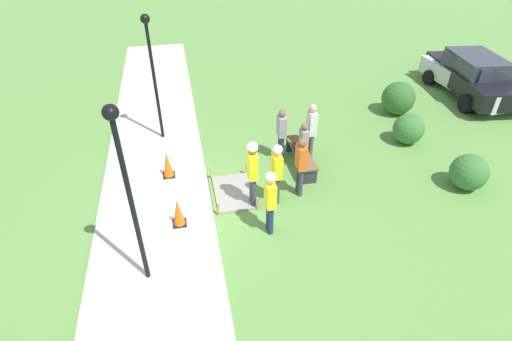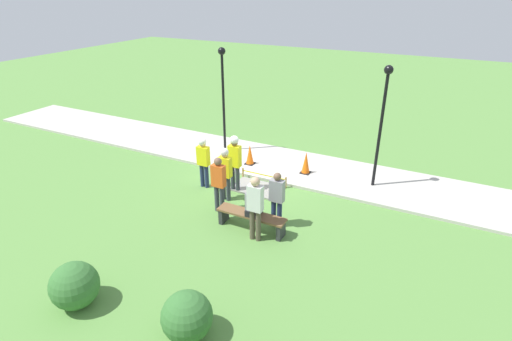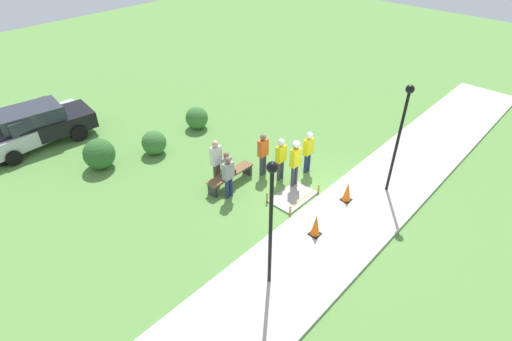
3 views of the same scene
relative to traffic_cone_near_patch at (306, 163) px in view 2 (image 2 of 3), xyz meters
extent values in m
plane|color=#5B8E42|center=(1.60, 1.07, -0.49)|extent=(60.00, 60.00, 0.00)
cube|color=#BCB7AD|center=(1.60, -0.40, -0.44)|extent=(28.00, 2.93, 0.10)
cube|color=gray|center=(1.07, 1.73, -0.46)|extent=(1.64, 1.04, 0.06)
cube|color=tan|center=(0.25, 1.21, -0.29)|extent=(0.05, 0.05, 0.40)
cube|color=tan|center=(1.89, 1.21, -0.29)|extent=(0.05, 0.05, 0.40)
cube|color=tan|center=(0.25, 2.25, -0.29)|extent=(0.05, 0.05, 0.40)
cube|color=tan|center=(1.89, 2.25, -0.29)|extent=(0.05, 0.05, 0.40)
cube|color=yellow|center=(1.07, 1.21, -0.19)|extent=(1.64, 0.00, 0.04)
cube|color=black|center=(0.00, 0.00, -0.38)|extent=(0.34, 0.34, 0.02)
cone|color=orange|center=(0.00, 0.00, 0.02)|extent=(0.29, 0.29, 0.77)
cube|color=black|center=(2.14, 0.21, -0.38)|extent=(0.34, 0.34, 0.02)
cone|color=orange|center=(2.14, 0.21, -0.01)|extent=(0.29, 0.29, 0.73)
cube|color=#2D2D33|center=(-0.78, 3.95, -0.27)|extent=(0.12, 0.40, 0.45)
cube|color=#2D2D33|center=(1.02, 3.95, -0.27)|extent=(0.12, 0.40, 0.45)
cube|color=brown|center=(0.12, 3.95, -0.01)|extent=(2.00, 0.44, 0.06)
cube|color=black|center=(0.04, 3.95, 0.11)|extent=(0.34, 0.44, 0.18)
cube|color=gray|center=(0.04, 4.03, 0.45)|extent=(0.36, 0.20, 0.50)
sphere|color=brown|center=(0.04, 4.03, 0.80)|extent=(0.21, 0.21, 0.21)
cylinder|color=#383D47|center=(1.57, 2.16, -0.04)|extent=(0.14, 0.14, 0.90)
cylinder|color=#383D47|center=(1.75, 2.16, -0.04)|extent=(0.14, 0.14, 0.90)
cube|color=yellow|center=(1.66, 2.16, 0.76)|extent=(0.40, 0.22, 0.71)
sphere|color=brown|center=(1.66, 2.16, 1.24)|extent=(0.24, 0.24, 0.24)
sphere|color=white|center=(1.66, 2.16, 1.31)|extent=(0.28, 0.28, 0.28)
cylinder|color=navy|center=(2.64, 2.37, -0.09)|extent=(0.14, 0.14, 0.81)
cylinder|color=navy|center=(2.82, 2.37, -0.09)|extent=(0.14, 0.14, 0.81)
cube|color=yellow|center=(2.73, 2.37, 0.64)|extent=(0.40, 0.22, 0.64)
sphere|color=tan|center=(2.73, 2.37, 1.07)|extent=(0.22, 0.22, 0.22)
sphere|color=white|center=(2.73, 2.37, 1.14)|extent=(0.25, 0.25, 0.25)
cylinder|color=#383D47|center=(1.54, 2.80, -0.08)|extent=(0.14, 0.14, 0.82)
cylinder|color=#383D47|center=(1.72, 2.80, -0.08)|extent=(0.14, 0.14, 0.82)
cube|color=yellow|center=(1.63, 2.80, 0.65)|extent=(0.40, 0.22, 0.65)
sphere|color=tan|center=(1.63, 2.80, 1.08)|extent=(0.22, 0.22, 0.22)
sphere|color=white|center=(1.63, 2.80, 1.14)|extent=(0.25, 0.25, 0.25)
cylinder|color=#383D47|center=(1.34, 3.51, -0.07)|extent=(0.14, 0.14, 0.85)
cylinder|color=#383D47|center=(1.52, 3.51, -0.07)|extent=(0.14, 0.14, 0.85)
cube|color=#E55B1E|center=(1.43, 3.51, 0.70)|extent=(0.40, 0.22, 0.68)
sphere|color=brown|center=(1.43, 3.51, 1.15)|extent=(0.23, 0.23, 0.23)
cylinder|color=brown|center=(-0.28, 4.32, -0.04)|extent=(0.14, 0.14, 0.91)
cylinder|color=brown|center=(-0.10, 4.32, -0.04)|extent=(0.14, 0.14, 0.91)
cube|color=silver|center=(-0.19, 4.32, 0.77)|extent=(0.40, 0.22, 0.72)
sphere|color=tan|center=(-0.19, 4.32, 1.25)|extent=(0.25, 0.25, 0.25)
cylinder|color=navy|center=(-0.51, 3.46, -0.09)|extent=(0.14, 0.14, 0.81)
cylinder|color=navy|center=(-0.33, 3.46, -0.09)|extent=(0.14, 0.14, 0.81)
cube|color=gray|center=(-0.42, 3.46, 0.63)|extent=(0.40, 0.22, 0.64)
sphere|color=brown|center=(-0.42, 3.46, 1.06)|extent=(0.22, 0.22, 0.22)
cylinder|color=black|center=(3.67, -0.54, 1.51)|extent=(0.10, 0.10, 3.81)
sphere|color=black|center=(3.67, -0.54, 3.51)|extent=(0.28, 0.28, 0.28)
cylinder|color=black|center=(-2.36, -0.14, 1.48)|extent=(0.10, 0.10, 3.74)
sphere|color=black|center=(-2.36, -0.14, 3.45)|extent=(0.28, 0.28, 0.28)
sphere|color=#387033|center=(-0.51, 7.81, 0.01)|extent=(1.01, 1.01, 1.01)
sphere|color=#387033|center=(2.11, 8.19, 0.02)|extent=(1.02, 1.02, 1.02)
camera|label=1|loc=(9.77, 0.58, 6.39)|focal=28.00mm
camera|label=2|loc=(-4.27, 12.29, 5.80)|focal=28.00mm
camera|label=3|loc=(-8.00, -4.87, 8.53)|focal=28.00mm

